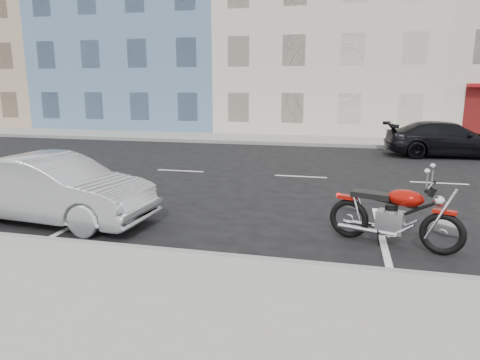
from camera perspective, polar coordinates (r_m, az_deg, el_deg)
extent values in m
plane|color=black|center=(13.42, 16.64, 0.04)|extent=(120.00, 120.00, 0.00)
cube|color=gray|center=(6.63, -28.05, -12.93)|extent=(80.00, 3.40, 0.15)
cube|color=gray|center=(22.36, 2.57, 5.51)|extent=(80.00, 3.40, 0.15)
cube|color=gray|center=(7.86, -19.87, -8.22)|extent=(80.00, 0.12, 0.16)
cube|color=gray|center=(20.71, 1.68, 4.97)|extent=(80.00, 0.12, 0.16)
cube|color=tan|center=(38.85, -28.20, 15.78)|extent=(12.00, 12.00, 12.00)
cube|color=slate|center=(32.44, -11.25, 18.80)|extent=(12.00, 12.00, 13.00)
cube|color=beige|center=(29.58, 11.65, 17.97)|extent=(12.00, 12.00, 11.50)
torus|color=black|center=(7.97, 19.91, -5.90)|extent=(0.73, 0.35, 0.73)
cube|color=#8C0B05|center=(7.87, 19.82, -3.07)|extent=(0.37, 0.27, 0.07)
cube|color=gray|center=(7.85, 25.25, -6.15)|extent=(0.54, 0.46, 0.37)
ellipsoid|color=#8C0B05|center=(7.70, 27.16, -3.12)|extent=(0.70, 0.55, 0.29)
cube|color=black|center=(7.77, 22.92, -2.76)|extent=(0.73, 0.49, 0.10)
cylinder|color=silver|center=(7.80, 22.35, -7.35)|extent=(1.01, 0.42, 0.09)
cylinder|color=silver|center=(8.09, 22.74, -6.69)|extent=(1.01, 0.42, 0.09)
cylinder|color=black|center=(7.77, 27.12, -5.07)|extent=(0.85, 0.33, 0.54)
imported|color=#93979A|center=(9.57, -23.63, -1.08)|extent=(4.31, 1.79, 1.39)
imported|color=black|center=(18.95, 25.90, 4.92)|extent=(4.95, 2.43, 1.39)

